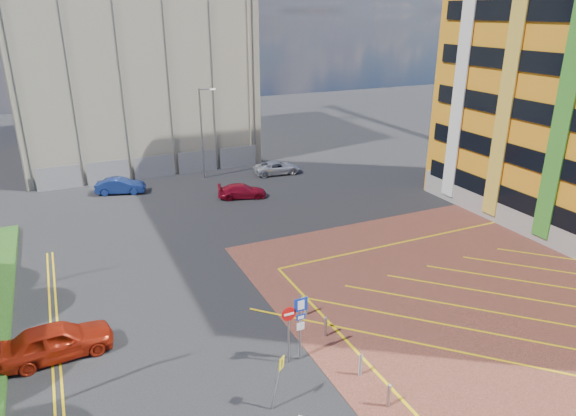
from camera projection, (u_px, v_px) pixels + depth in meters
ground at (300, 376)px, 21.27m from camera, size 140.00×140.00×0.00m
forecourt at (541, 301)px, 26.73m from camera, size 26.00×26.00×0.02m
lamp_back at (202, 130)px, 45.03m from camera, size 1.53×0.16×8.00m
sign_cluster at (296, 322)px, 21.52m from camera, size 1.17×0.12×3.20m
warning_sign at (278, 377)px, 19.09m from camera, size 0.67×0.40×2.25m
bollard_row at (369, 376)px, 20.59m from camera, size 0.14×11.14×0.90m
construction_building at (125, 45)px, 51.22m from camera, size 21.20×19.20×22.00m
construction_fence at (166, 165)px, 46.73m from camera, size 21.60×0.06×2.00m
car_red_left at (57, 341)px, 22.25m from camera, size 4.74×2.14×1.58m
car_blue_back at (120, 186)px, 42.36m from camera, size 4.18×2.47×1.30m
car_red_back at (242, 191)px, 41.40m from camera, size 4.16×2.58×1.13m
car_silver_back at (277, 168)px, 47.46m from camera, size 4.46×2.38×1.19m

